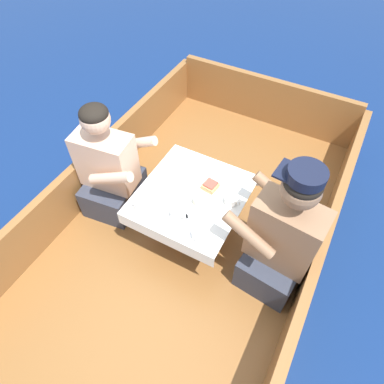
{
  "coord_description": "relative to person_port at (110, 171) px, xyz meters",
  "views": [
    {
      "loc": [
        0.69,
        -1.23,
        2.51
      ],
      "look_at": [
        0.0,
        0.06,
        0.76
      ],
      "focal_mm": 32.0,
      "sensor_mm": 36.0,
      "label": 1
    }
  ],
  "objects": [
    {
      "name": "gunwale_starboard",
      "position": [
        1.53,
        0.0,
        -0.17
      ],
      "size": [
        0.06,
        3.18,
        0.4
      ],
      "primitive_type": "cube",
      "color": "#936033",
      "rests_on": "boat_deck"
    },
    {
      "name": "person_port",
      "position": [
        0.0,
        0.0,
        0.0
      ],
      "size": [
        0.56,
        0.49,
        0.93
      ],
      "rotation": [
        0.0,
        0.0,
        0.12
      ],
      "color": "#333847",
      "rests_on": "boat_deck"
    },
    {
      "name": "cockpit_table",
      "position": [
        0.65,
        0.06,
        -0.0
      ],
      "size": [
        0.69,
        0.74,
        0.41
      ],
      "color": "#B2B2B7",
      "rests_on": "boat_deck"
    },
    {
      "name": "gunwale_port",
      "position": [
        -0.24,
        0.0,
        -0.17
      ],
      "size": [
        0.06,
        3.18,
        0.4
      ],
      "primitive_type": "cube",
      "color": "#936033",
      "rests_on": "boat_deck"
    },
    {
      "name": "sandwich",
      "position": [
        0.73,
        0.16,
        0.07
      ],
      "size": [
        0.1,
        0.11,
        0.05
      ],
      "rotation": [
        0.0,
        0.0,
        -0.14
      ],
      "color": "tan",
      "rests_on": "plate_sandwich"
    },
    {
      "name": "coffee_cup_center",
      "position": [
        0.4,
        -0.2,
        0.07
      ],
      "size": [
        0.1,
        0.07,
        0.06
      ],
      "color": "white",
      "rests_on": "cockpit_table"
    },
    {
      "name": "plate_bread",
      "position": [
        0.57,
        0.04,
        0.04
      ],
      "size": [
        0.18,
        0.18,
        0.01
      ],
      "color": "white",
      "rests_on": "cockpit_table"
    },
    {
      "name": "bowl_starboard_near",
      "position": [
        0.39,
        0.15,
        0.06
      ],
      "size": [
        0.14,
        0.14,
        0.04
      ],
      "color": "white",
      "rests_on": "cockpit_table"
    },
    {
      "name": "person_starboard",
      "position": [
        1.29,
        -0.01,
        0.05
      ],
      "size": [
        0.55,
        0.48,
        1.03
      ],
      "rotation": [
        0.0,
        0.0,
        3.04
      ],
      "color": "#333847",
      "rests_on": "boat_deck"
    },
    {
      "name": "coffee_cup_port",
      "position": [
        0.65,
        -0.15,
        0.07
      ],
      "size": [
        0.1,
        0.07,
        0.06
      ],
      "color": "white",
      "rests_on": "cockpit_table"
    },
    {
      "name": "utensil_fork_starboard",
      "position": [
        0.74,
        -0.16,
        0.04
      ],
      "size": [
        0.12,
        0.15,
        0.0
      ],
      "rotation": [
        0.0,
        0.0,
        2.25
      ],
      "color": "silver",
      "rests_on": "cockpit_table"
    },
    {
      "name": "boat_deck",
      "position": [
        0.65,
        0.0,
        -0.54
      ],
      "size": [
        1.83,
        3.18,
        0.33
      ],
      "primitive_type": "cube",
      "color": "brown",
      "rests_on": "ground_plane"
    },
    {
      "name": "bowl_port_near",
      "position": [
        0.85,
        -0.2,
        0.06
      ],
      "size": [
        0.11,
        0.11,
        0.04
      ],
      "color": "white",
      "rests_on": "cockpit_table"
    },
    {
      "name": "ground_plane",
      "position": [
        0.65,
        0.0,
        -0.7
      ],
      "size": [
        60.0,
        60.0,
        0.0
      ],
      "primitive_type": "plane",
      "color": "navy"
    },
    {
      "name": "coffee_cup_starboard",
      "position": [
        0.91,
        0.12,
        0.07
      ],
      "size": [
        0.11,
        0.08,
        0.06
      ],
      "color": "white",
      "rests_on": "cockpit_table"
    },
    {
      "name": "plate_sandwich",
      "position": [
        0.73,
        0.16,
        0.04
      ],
      "size": [
        0.17,
        0.17,
        0.01
      ],
      "color": "white",
      "rests_on": "cockpit_table"
    },
    {
      "name": "utensil_spoon_starboard",
      "position": [
        0.65,
        0.28,
        0.04
      ],
      "size": [
        0.14,
        0.12,
        0.01
      ],
      "rotation": [
        0.0,
        0.0,
        2.47
      ],
      "color": "silver",
      "rests_on": "cockpit_table"
    },
    {
      "name": "bow_coaming",
      "position": [
        0.65,
        1.56,
        -0.14
      ],
      "size": [
        1.71,
        0.06,
        0.46
      ],
      "primitive_type": "cube",
      "color": "#936033",
      "rests_on": "boat_deck"
    },
    {
      "name": "utensil_spoon_center",
      "position": [
        0.51,
        -0.04,
        0.04
      ],
      "size": [
        0.1,
        0.15,
        0.01
      ],
      "rotation": [
        0.0,
        0.0,
        1.05
      ],
      "color": "silver",
      "rests_on": "cockpit_table"
    },
    {
      "name": "utensil_spoon_port",
      "position": [
        0.49,
        0.32,
        0.04
      ],
      "size": [
        0.17,
        0.04,
        0.01
      ],
      "rotation": [
        0.0,
        0.0,
        2.98
      ],
      "color": "silver",
      "rests_on": "cockpit_table"
    },
    {
      "name": "tin_can",
      "position": [
        0.72,
        0.01,
        0.07
      ],
      "size": [
        0.07,
        0.07,
        0.05
      ],
      "color": "silver",
      "rests_on": "cockpit_table"
    }
  ]
}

